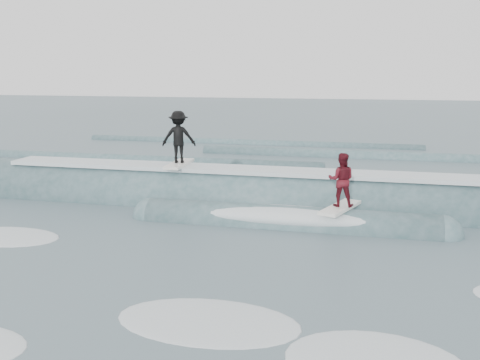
# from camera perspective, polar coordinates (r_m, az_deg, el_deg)

# --- Properties ---
(ground) EXTENTS (160.00, 160.00, 0.00)m
(ground) POSITION_cam_1_polar(r_m,az_deg,el_deg) (13.16, -5.53, -9.29)
(ground) COLOR #3F595C
(ground) RESTS_ON ground
(breaking_wave) EXTENTS (22.59, 4.04, 2.52)m
(breaking_wave) POSITION_cam_1_polar(r_m,az_deg,el_deg) (18.65, 1.24, -2.82)
(breaking_wave) COLOR #37595D
(breaking_wave) RESTS_ON ground
(surfer_black) EXTENTS (1.32, 2.02, 1.95)m
(surfer_black) POSITION_cam_1_polar(r_m,az_deg,el_deg) (19.27, -6.55, 4.40)
(surfer_black) COLOR white
(surfer_black) RESTS_ON ground
(surfer_red) EXTENTS (1.20, 2.07, 1.70)m
(surfer_red) POSITION_cam_1_polar(r_m,az_deg,el_deg) (16.11, 10.74, -0.34)
(surfer_red) COLOR white
(surfer_red) RESTS_ON ground
(whitewater) EXTENTS (17.80, 7.54, 0.10)m
(whitewater) POSITION_cam_1_polar(r_m,az_deg,el_deg) (12.35, -11.62, -10.91)
(whitewater) COLOR white
(whitewater) RESTS_ON ground
(far_swells) EXTENTS (36.71, 8.65, 0.80)m
(far_swells) POSITION_cam_1_polar(r_m,az_deg,el_deg) (30.10, 3.15, 2.64)
(far_swells) COLOR #37595D
(far_swells) RESTS_ON ground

